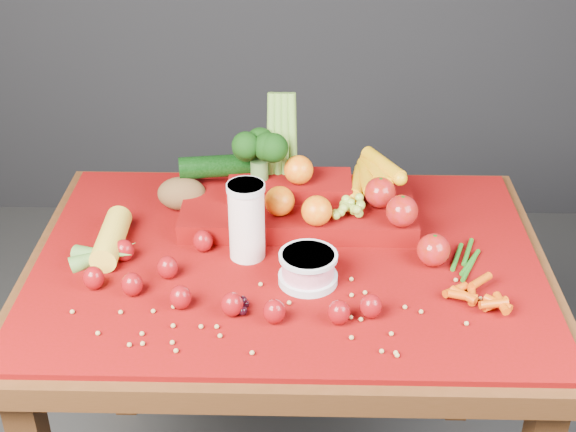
{
  "coord_description": "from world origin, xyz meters",
  "views": [
    {
      "loc": [
        0.03,
        -1.4,
        1.7
      ],
      "look_at": [
        0.0,
        0.02,
        0.85
      ],
      "focal_mm": 50.0,
      "sensor_mm": 36.0,
      "label": 1
    }
  ],
  "objects_px": {
    "milk_glass": "(247,218)",
    "yogurt_bowl": "(308,267)",
    "produce_mound": "(306,196)",
    "table": "(288,298)"
  },
  "relations": [
    {
      "from": "table",
      "to": "produce_mound",
      "type": "relative_size",
      "value": 1.86
    },
    {
      "from": "milk_glass",
      "to": "produce_mound",
      "type": "relative_size",
      "value": 0.29
    },
    {
      "from": "table",
      "to": "milk_glass",
      "type": "distance_m",
      "value": 0.22
    },
    {
      "from": "milk_glass",
      "to": "yogurt_bowl",
      "type": "relative_size",
      "value": 1.42
    },
    {
      "from": "milk_glass",
      "to": "produce_mound",
      "type": "xyz_separation_m",
      "value": [
        0.12,
        0.16,
        -0.03
      ]
    },
    {
      "from": "milk_glass",
      "to": "produce_mound",
      "type": "height_order",
      "value": "produce_mound"
    },
    {
      "from": "milk_glass",
      "to": "table",
      "type": "bearing_deg",
      "value": -2.34
    },
    {
      "from": "table",
      "to": "yogurt_bowl",
      "type": "xyz_separation_m",
      "value": [
        0.04,
        -0.09,
        0.14
      ]
    },
    {
      "from": "table",
      "to": "produce_mound",
      "type": "bearing_deg",
      "value": 77.19
    },
    {
      "from": "produce_mound",
      "to": "table",
      "type": "bearing_deg",
      "value": -102.81
    }
  ]
}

